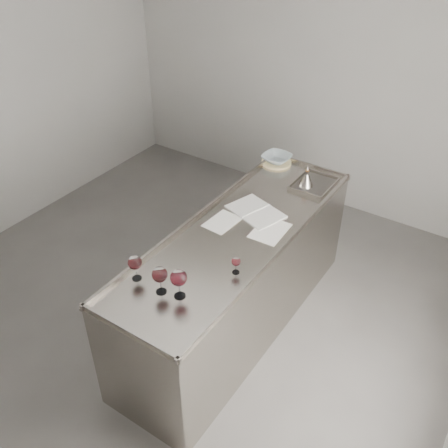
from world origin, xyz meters
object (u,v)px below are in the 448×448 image
Objects in this scene: wine_glass_small at (236,262)px; notebook at (256,211)px; wine_glass_left at (135,263)px; ceramic_bowl at (277,158)px; wine_glass_right at (179,278)px; wine_funnel at (306,180)px; counter at (237,279)px; wine_glass_middle at (160,275)px.

notebook is at bearing 110.49° from wine_glass_small.
wine_glass_small is (0.51, 0.41, -0.04)m from wine_glass_left.
ceramic_bowl is at bearing 125.41° from notebook.
wine_glass_left is at bearing -90.00° from ceramic_bowl.
wine_glass_right reaches higher than notebook.
wine_glass_right is 1.65× the size of wine_glass_small.
counter is at bearing -97.91° from wine_funnel.
wine_glass_small reaches higher than ceramic_bowl.
counter is 0.56m from notebook.
counter is 1.00m from wine_glass_right.
counter is 12.34× the size of wine_glass_middle.
ceramic_bowl is 1.35× the size of wine_funnel.
wine_glass_middle is at bearing -124.79° from wine_glass_small.
counter is 0.72m from wine_glass_small.
wine_funnel is (0.06, 1.66, -0.09)m from wine_glass_right.
counter is 1.23m from ceramic_bowl.
counter is 1.04m from wine_glass_left.
wine_glass_left is 1.43× the size of wine_glass_small.
wine_glass_middle reaches higher than ceramic_bowl.
wine_glass_left is 1.13m from notebook.
wine_glass_small is 0.67× the size of wine_funnel.
counter is at bearing 94.46° from wine_glass_right.
wine_funnel reaches higher than counter.
wine_funnel is (0.18, 1.69, -0.08)m from wine_glass_middle.
wine_glass_left is 0.87× the size of wine_glass_right.
ceramic_bowl is at bearing 104.31° from counter.
wine_glass_middle is 1.05× the size of wine_funnel.
ceramic_bowl is (-0.28, 1.08, 0.52)m from counter.
wine_glass_left is 0.96× the size of wine_funnel.
wine_glass_right is at bearing -67.46° from notebook.
wine_glass_left reaches higher than wine_glass_small.
ceramic_bowl is 0.45m from wine_funnel.
wine_glass_middle reaches higher than wine_glass_small.
wine_funnel is at bearing -27.28° from ceramic_bowl.
wine_glass_left is at bearing -108.83° from counter.
counter is at bearing 71.17° from wine_glass_left.
notebook is at bearing 88.21° from wine_glass_middle.
counter is 4.96× the size of notebook.
wine_funnel is (0.40, 1.68, -0.07)m from wine_glass_left.
ceramic_bowl is at bearing 108.92° from wine_glass_small.
wine_glass_left is 1.73m from wine_funnel.
wine_glass_middle reaches higher than notebook.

